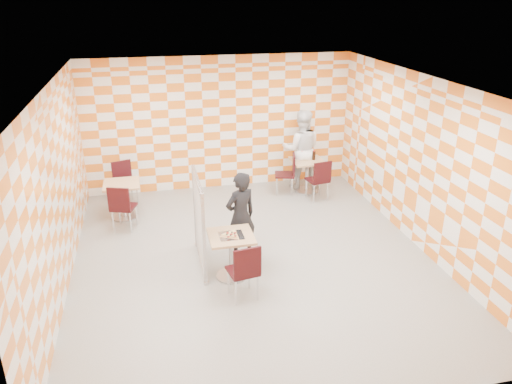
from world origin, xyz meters
TOP-DOWN VIEW (x-y plane):
  - room_shell at (0.00, 0.54)m, footprint 7.00×7.00m
  - main_table at (-0.46, -0.50)m, footprint 0.70×0.70m
  - second_table at (1.85, 2.73)m, footprint 0.70×0.70m
  - empty_table at (-2.19, 2.19)m, footprint 0.70×0.70m
  - chair_main_front at (-0.38, -1.19)m, footprint 0.49×0.49m
  - chair_second_front at (1.94, 2.15)m, footprint 0.49×0.50m
  - chair_second_side at (1.41, 2.70)m, footprint 0.52×0.51m
  - chair_empty_near at (-2.19, 1.58)m, footprint 0.54×0.54m
  - chair_empty_far at (-2.18, 2.96)m, footprint 0.55×0.55m
  - partition at (-0.89, 0.00)m, footprint 0.08×1.38m
  - man_dark at (-0.19, 0.08)m, footprint 0.67×0.57m
  - man_white at (1.80, 3.05)m, footprint 1.03×0.89m
  - pizza_on_foil at (-0.46, -0.51)m, footprint 0.40×0.40m
  - sport_bottle at (1.73, 2.79)m, footprint 0.06×0.06m
  - soda_bottle at (1.99, 2.73)m, footprint 0.07×0.07m

SIDE VIEW (x-z plane):
  - main_table at x=-0.46m, z-range 0.13..0.88m
  - second_table at x=1.85m, z-range 0.13..0.88m
  - empty_table at x=-2.19m, z-range 0.13..0.88m
  - chair_main_front at x=-0.38m, z-range 0.08..1.01m
  - chair_second_front at x=1.94m, z-range 0.08..1.01m
  - chair_second_side at x=1.41m, z-range 0.08..1.01m
  - chair_empty_near at x=-2.19m, z-range 0.08..1.01m
  - chair_empty_far at x=-2.18m, z-range 0.08..1.01m
  - pizza_on_foil at x=-0.46m, z-range 0.74..0.79m
  - man_dark at x=-0.19m, z-range 0.00..1.57m
  - partition at x=-0.89m, z-range 0.02..1.57m
  - sport_bottle at x=1.73m, z-range 0.74..0.94m
  - soda_bottle at x=1.99m, z-range 0.74..0.97m
  - man_white at x=1.80m, z-range 0.00..1.83m
  - room_shell at x=0.00m, z-range -2.00..5.00m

